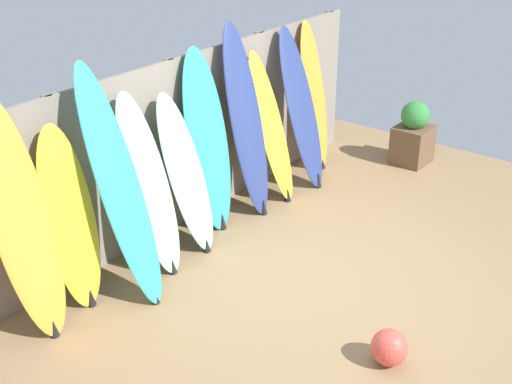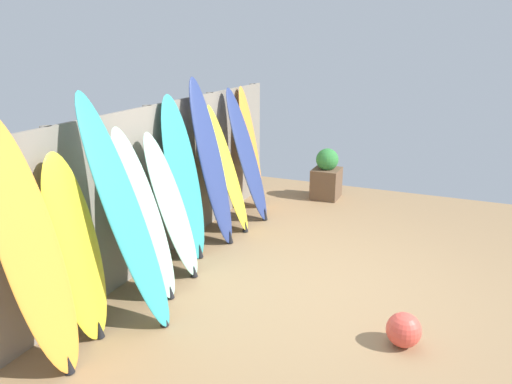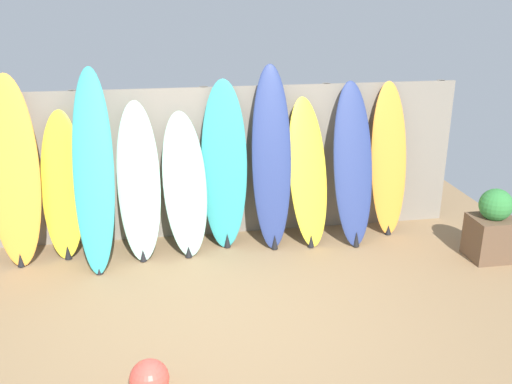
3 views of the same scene
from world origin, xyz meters
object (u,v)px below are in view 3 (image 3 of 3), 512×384
(surfboard_navy_8, at_px, (353,165))
(surfboard_seafoam_3, at_px, (139,182))
(surfboard_orange_0, at_px, (13,173))
(surfboard_navy_6, at_px, (272,159))
(planter_box, at_px, (492,227))
(surfboard_orange_9, at_px, (389,160))
(surfboard_teal_2, at_px, (94,172))
(surfboard_yellow_1, at_px, (63,187))
(surfboard_teal_5, at_px, (224,166))
(surfboard_yellow_7, at_px, (308,174))
(surfboard_seafoam_4, at_px, (185,185))
(beach_ball, at_px, (149,379))

(surfboard_navy_8, bearing_deg, surfboard_seafoam_3, -179.97)
(surfboard_seafoam_3, bearing_deg, surfboard_orange_0, 177.13)
(surfboard_navy_6, xyz_separation_m, planter_box, (2.33, -0.84, -0.65))
(surfboard_navy_8, distance_m, surfboard_orange_9, 0.53)
(surfboard_orange_0, relative_size, surfboard_teal_2, 0.97)
(surfboard_yellow_1, distance_m, surfboard_orange_9, 3.78)
(surfboard_teal_5, height_order, planter_box, surfboard_teal_5)
(surfboard_seafoam_3, relative_size, surfboard_yellow_7, 1.01)
(surfboard_seafoam_3, bearing_deg, surfboard_teal_5, 7.67)
(surfboard_seafoam_3, height_order, surfboard_orange_9, surfboard_orange_9)
(surfboard_yellow_1, bearing_deg, surfboard_seafoam_4, -4.05)
(surfboard_teal_2, height_order, surfboard_seafoam_3, surfboard_teal_2)
(surfboard_seafoam_4, distance_m, surfboard_navy_6, 1.02)
(surfboard_orange_0, height_order, surfboard_seafoam_4, surfboard_orange_0)
(surfboard_yellow_1, relative_size, surfboard_seafoam_3, 0.95)
(surfboard_yellow_1, xyz_separation_m, surfboard_seafoam_3, (0.83, -0.11, 0.04))
(surfboard_navy_6, height_order, beach_ball, surfboard_navy_6)
(surfboard_teal_2, xyz_separation_m, surfboard_navy_6, (1.95, 0.18, -0.01))
(surfboard_yellow_7, bearing_deg, surfboard_seafoam_3, -178.86)
(surfboard_navy_6, relative_size, surfboard_orange_9, 1.13)
(surfboard_yellow_7, height_order, surfboard_orange_9, surfboard_orange_9)
(surfboard_seafoam_3, bearing_deg, surfboard_navy_6, 2.12)
(surfboard_yellow_7, relative_size, beach_ball, 5.70)
(surfboard_teal_5, relative_size, beach_ball, 6.45)
(surfboard_teal_2, bearing_deg, surfboard_navy_8, 2.55)
(surfboard_teal_2, bearing_deg, surfboard_yellow_1, 148.02)
(beach_ball, bearing_deg, surfboard_orange_9, 42.85)
(planter_box, bearing_deg, surfboard_yellow_1, 169.13)
(surfboard_seafoam_4, height_order, beach_ball, surfboard_seafoam_4)
(surfboard_yellow_1, distance_m, surfboard_navy_8, 3.28)
(surfboard_yellow_1, distance_m, beach_ball, 2.83)
(surfboard_navy_8, relative_size, beach_ball, 6.28)
(surfboard_seafoam_3, bearing_deg, surfboard_teal_2, -164.23)
(surfboard_navy_6, xyz_separation_m, surfboard_yellow_7, (0.43, -0.02, -0.19))
(surfboard_teal_5, xyz_separation_m, surfboard_yellow_7, (0.96, -0.09, -0.11))
(surfboard_teal_2, xyz_separation_m, surfboard_navy_8, (2.90, 0.13, -0.12))
(surfboard_seafoam_4, height_order, surfboard_navy_8, surfboard_navy_8)
(surfboard_yellow_1, bearing_deg, surfboard_teal_2, -31.98)
(surfboard_seafoam_3, xyz_separation_m, surfboard_yellow_7, (1.92, 0.04, -0.01))
(surfboard_yellow_1, distance_m, planter_box, 4.75)
(surfboard_yellow_1, bearing_deg, planter_box, -10.87)
(surfboard_seafoam_4, relative_size, planter_box, 1.94)
(surfboard_teal_2, bearing_deg, surfboard_orange_9, 4.82)
(surfboard_yellow_1, height_order, surfboard_seafoam_3, surfboard_seafoam_3)
(surfboard_yellow_7, bearing_deg, surfboard_teal_5, 174.59)
(surfboard_navy_8, xyz_separation_m, planter_box, (1.37, -0.79, -0.55))
(surfboard_navy_6, bearing_deg, surfboard_orange_9, 4.08)
(surfboard_teal_5, relative_size, surfboard_yellow_7, 1.13)
(surfboard_seafoam_4, bearing_deg, surfboard_teal_5, 14.35)
(surfboard_navy_8, distance_m, planter_box, 1.67)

